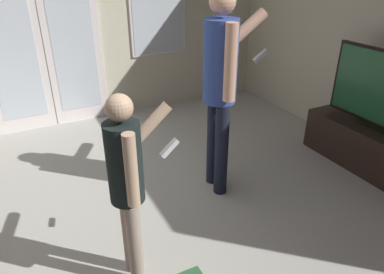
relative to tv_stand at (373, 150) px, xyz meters
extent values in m
cube|color=#B6B5A9|center=(-2.77, 0.22, -0.22)|extent=(6.20, 4.71, 0.02)
cube|color=beige|center=(-2.77, 2.54, 1.10)|extent=(6.20, 0.06, 2.61)
cube|color=white|center=(-2.90, 2.50, 0.81)|extent=(0.65, 0.02, 2.10)
cube|color=silver|center=(-2.90, 2.49, 0.86)|extent=(0.49, 0.01, 1.80)
cube|color=white|center=(-2.24, 2.50, 0.81)|extent=(0.65, 0.02, 2.10)
cube|color=silver|center=(-2.24, 2.49, 0.86)|extent=(0.49, 0.01, 1.80)
cube|color=white|center=(-1.16, 2.50, 1.18)|extent=(0.75, 0.02, 1.34)
cube|color=silver|center=(-1.16, 2.49, 1.18)|extent=(0.69, 0.01, 1.28)
cube|color=black|center=(0.00, 0.00, 0.00)|extent=(0.43, 1.36, 0.42)
cube|color=black|center=(0.00, 0.00, 0.23)|extent=(0.08, 0.41, 0.04)
cylinder|color=#191D2F|center=(-1.51, 0.34, 0.20)|extent=(0.11, 0.11, 0.83)
cylinder|color=#191D2F|center=(-1.49, 0.52, 0.20)|extent=(0.11, 0.11, 0.83)
cylinder|color=#334A97|center=(-1.50, 0.43, 0.94)|extent=(0.27, 0.27, 0.65)
sphere|color=#E1A787|center=(-1.50, 0.43, 1.38)|extent=(0.20, 0.20, 0.20)
cylinder|color=#E1A787|center=(-1.53, 0.25, 0.97)|extent=(0.09, 0.09, 0.57)
cylinder|color=#E1A787|center=(-1.25, 0.58, 1.08)|extent=(0.52, 0.16, 0.43)
cube|color=white|center=(-1.03, 0.55, 0.91)|extent=(0.13, 0.06, 0.11)
cylinder|color=tan|center=(-2.50, -0.28, 0.10)|extent=(0.09, 0.09, 0.62)
cylinder|color=tan|center=(-2.50, -0.14, 0.10)|extent=(0.09, 0.09, 0.62)
cylinder|color=black|center=(-2.50, -0.21, 0.65)|extent=(0.20, 0.20, 0.48)
sphere|color=#D3AC87|center=(-2.50, -0.21, 0.98)|extent=(0.15, 0.15, 0.15)
cylinder|color=#D3AC87|center=(-2.50, -0.35, 0.67)|extent=(0.07, 0.07, 0.43)
cylinder|color=#D3AC87|center=(-2.33, -0.08, 0.75)|extent=(0.37, 0.08, 0.34)
cube|color=white|center=(-2.17, -0.09, 0.60)|extent=(0.13, 0.04, 0.12)
camera|label=1|loc=(-2.94, -1.88, 1.66)|focal=33.45mm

